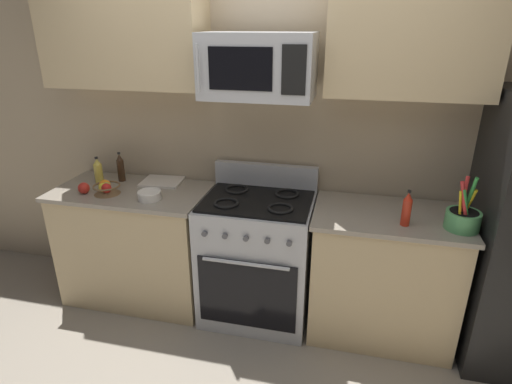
# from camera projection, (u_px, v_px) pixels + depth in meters

# --- Properties ---
(ground_plane) EXTENTS (16.00, 16.00, 0.00)m
(ground_plane) POSITION_uv_depth(u_px,v_px,m) (234.00, 375.00, 2.60)
(ground_plane) COLOR gray
(wall_back) EXTENTS (8.00, 0.10, 2.60)m
(wall_back) POSITION_uv_depth(u_px,v_px,m) (269.00, 133.00, 3.03)
(wall_back) COLOR tan
(wall_back) RESTS_ON ground
(counter_left) EXTENTS (1.12, 0.61, 0.91)m
(counter_left) POSITION_uv_depth(u_px,v_px,m) (137.00, 244.00, 3.21)
(counter_left) COLOR tan
(counter_left) RESTS_ON ground
(range_oven) EXTENTS (0.76, 0.65, 1.09)m
(range_oven) POSITION_uv_depth(u_px,v_px,m) (257.00, 257.00, 3.00)
(range_oven) COLOR #B2B5BA
(range_oven) RESTS_ON ground
(counter_right) EXTENTS (0.96, 0.61, 0.91)m
(counter_right) POSITION_uv_depth(u_px,v_px,m) (382.00, 274.00, 2.82)
(counter_right) COLOR tan
(counter_right) RESTS_ON ground
(microwave) EXTENTS (0.68, 0.44, 0.39)m
(microwave) POSITION_uv_depth(u_px,v_px,m) (259.00, 66.00, 2.53)
(microwave) COLOR #B2B5BA
(upper_cabinets_left) EXTENTS (1.11, 0.34, 0.68)m
(upper_cabinets_left) POSITION_uv_depth(u_px,v_px,m) (124.00, 36.00, 2.79)
(upper_cabinets_left) COLOR tan
(upper_cabinets_right) EXTENTS (0.95, 0.34, 0.68)m
(upper_cabinets_right) POSITION_uv_depth(u_px,v_px,m) (412.00, 37.00, 2.39)
(upper_cabinets_right) COLOR tan
(utensil_crock) EXTENTS (0.20, 0.20, 0.33)m
(utensil_crock) POSITION_uv_depth(u_px,v_px,m) (463.00, 218.00, 2.44)
(utensil_crock) COLOR #59AD66
(utensil_crock) RESTS_ON counter_right
(fruit_basket) EXTENTS (0.19, 0.19, 0.10)m
(fruit_basket) POSITION_uv_depth(u_px,v_px,m) (106.00, 188.00, 2.95)
(fruit_basket) COLOR brown
(fruit_basket) RESTS_ON counter_left
(apple_loose) EXTENTS (0.08, 0.08, 0.08)m
(apple_loose) POSITION_uv_depth(u_px,v_px,m) (84.00, 188.00, 2.96)
(apple_loose) COLOR red
(apple_loose) RESTS_ON counter_left
(cutting_board) EXTENTS (0.32, 0.27, 0.02)m
(cutting_board) POSITION_uv_depth(u_px,v_px,m) (162.00, 182.00, 3.17)
(cutting_board) COLOR silver
(cutting_board) RESTS_ON counter_left
(bottle_oil) EXTENTS (0.06, 0.06, 0.21)m
(bottle_oil) POSITION_uv_depth(u_px,v_px,m) (98.00, 172.00, 3.12)
(bottle_oil) COLOR gold
(bottle_oil) RESTS_ON counter_left
(bottle_soy) EXTENTS (0.05, 0.05, 0.23)m
(bottle_soy) POSITION_uv_depth(u_px,v_px,m) (121.00, 168.00, 3.17)
(bottle_soy) COLOR #382314
(bottle_soy) RESTS_ON counter_left
(bottle_hot_sauce) EXTENTS (0.05, 0.05, 0.23)m
(bottle_hot_sauce) POSITION_uv_depth(u_px,v_px,m) (407.00, 209.00, 2.47)
(bottle_hot_sauce) COLOR red
(bottle_hot_sauce) RESTS_ON counter_right
(prep_bowl) EXTENTS (0.16, 0.16, 0.06)m
(prep_bowl) POSITION_uv_depth(u_px,v_px,m) (149.00, 195.00, 2.86)
(prep_bowl) COLOR white
(prep_bowl) RESTS_ON counter_left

